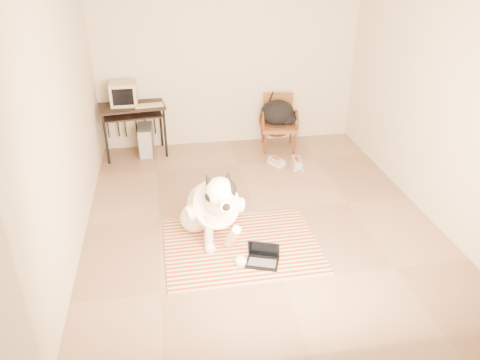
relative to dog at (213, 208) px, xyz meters
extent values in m
plane|color=#8E7057|center=(0.58, 0.48, -0.39)|extent=(4.50, 4.50, 0.00)
plane|color=beige|center=(0.58, 2.73, 0.96)|extent=(4.50, 0.00, 4.50)
plane|color=beige|center=(0.58, -1.77, 0.96)|extent=(4.50, 0.00, 4.50)
plane|color=beige|center=(-1.42, 0.48, 0.96)|extent=(0.00, 4.50, 4.50)
plane|color=beige|center=(2.58, 0.48, 0.96)|extent=(0.00, 4.50, 4.50)
cube|color=red|center=(0.28, -0.73, -0.38)|extent=(1.64, 0.28, 0.02)
cube|color=#296933|center=(0.28, -0.48, -0.38)|extent=(1.64, 0.28, 0.02)
cube|color=#62488E|center=(0.28, -0.23, -0.38)|extent=(1.64, 0.28, 0.02)
cube|color=gold|center=(0.27, 0.02, -0.38)|extent=(1.64, 0.28, 0.02)
cube|color=beige|center=(0.27, 0.27, -0.38)|extent=(1.64, 0.28, 0.02)
sphere|color=white|center=(-0.19, 0.18, -0.22)|extent=(0.33, 0.33, 0.33)
sphere|color=white|center=(0.13, 0.22, -0.22)|extent=(0.33, 0.33, 0.33)
ellipsoid|color=white|center=(-0.03, 0.19, -0.19)|extent=(0.41, 0.37, 0.33)
ellipsoid|color=white|center=(0.00, -0.01, 0.03)|extent=(0.52, 0.81, 0.72)
cylinder|color=white|center=(0.00, 0.00, 0.03)|extent=(0.58, 0.71, 0.65)
sphere|color=white|center=(0.03, -0.22, 0.19)|extent=(0.28, 0.28, 0.28)
sphere|color=white|center=(0.05, -0.32, 0.36)|extent=(0.30, 0.30, 0.30)
ellipsoid|color=black|center=(0.09, -0.32, 0.38)|extent=(0.24, 0.27, 0.22)
cylinder|color=white|center=(0.06, -0.46, 0.32)|extent=(0.15, 0.18, 0.13)
sphere|color=black|center=(0.08, -0.54, 0.32)|extent=(0.07, 0.07, 0.07)
cone|color=black|center=(-0.06, -0.27, 0.48)|extent=(0.14, 0.16, 0.19)
cone|color=black|center=(0.13, -0.24, 0.48)|extent=(0.16, 0.17, 0.19)
torus|color=white|center=(0.03, -0.24, 0.24)|extent=(0.29, 0.18, 0.24)
cylinder|color=white|center=(-0.07, -0.25, -0.14)|extent=(0.11, 0.15, 0.46)
cylinder|color=white|center=(0.16, -0.35, -0.17)|extent=(0.15, 0.42, 0.46)
sphere|color=white|center=(-0.07, -0.27, -0.33)|extent=(0.12, 0.12, 0.12)
sphere|color=white|center=(0.21, -0.55, -0.33)|extent=(0.12, 0.12, 0.12)
cone|color=black|center=(-0.09, 0.47, -0.33)|extent=(0.28, 0.45, 0.12)
cube|color=black|center=(0.43, -0.58, -0.36)|extent=(0.38, 0.33, 0.02)
cube|color=#535356|center=(0.43, -0.58, -0.35)|extent=(0.31, 0.22, 0.00)
cube|color=black|center=(0.46, -0.50, -0.24)|extent=(0.33, 0.19, 0.21)
cube|color=black|center=(0.46, -0.51, -0.24)|extent=(0.29, 0.16, 0.19)
cube|color=black|center=(-0.90, 2.44, 0.38)|extent=(1.00, 0.64, 0.03)
cube|color=black|center=(-0.90, 2.39, 0.26)|extent=(0.88, 0.52, 0.02)
cylinder|color=black|center=(-1.30, 2.17, -0.01)|extent=(0.04, 0.04, 0.75)
cylinder|color=black|center=(-1.36, 2.60, -0.01)|extent=(0.04, 0.04, 0.75)
cylinder|color=black|center=(-0.45, 2.28, -0.01)|extent=(0.04, 0.04, 0.75)
cylinder|color=black|center=(-0.51, 2.71, -0.01)|extent=(0.04, 0.04, 0.75)
cube|color=#B4AA8D|center=(-1.01, 2.50, 0.56)|extent=(0.38, 0.36, 0.33)
cube|color=black|center=(-1.01, 2.32, 0.56)|extent=(0.30, 0.02, 0.24)
cube|color=#B4AA8D|center=(-0.65, 2.36, 0.41)|extent=(0.43, 0.21, 0.03)
cube|color=#535356|center=(-0.75, 2.44, -0.16)|extent=(0.22, 0.47, 0.44)
cube|color=#A1A1A6|center=(-0.76, 2.21, -0.16)|extent=(0.19, 0.02, 0.42)
cube|color=brown|center=(1.30, 2.31, -0.02)|extent=(0.60, 0.59, 0.06)
cylinder|color=#3A1E0F|center=(1.30, 2.31, 0.01)|extent=(0.50, 0.50, 0.04)
cube|color=brown|center=(1.33, 2.55, 0.23)|extent=(0.46, 0.10, 0.41)
cylinder|color=#3A1E0F|center=(1.05, 2.12, -0.22)|extent=(0.04, 0.04, 0.33)
cylinder|color=#3A1E0F|center=(1.11, 2.56, -0.22)|extent=(0.04, 0.04, 0.33)
cylinder|color=#3A1E0F|center=(1.49, 2.06, -0.22)|extent=(0.04, 0.04, 0.33)
cylinder|color=#3A1E0F|center=(1.55, 2.50, -0.22)|extent=(0.04, 0.04, 0.33)
ellipsoid|color=black|center=(1.28, 2.36, 0.18)|extent=(0.53, 0.44, 0.39)
ellipsoid|color=black|center=(1.41, 2.31, 0.10)|extent=(0.33, 0.27, 0.22)
cube|color=white|center=(1.13, 1.72, -0.37)|extent=(0.23, 0.30, 0.03)
cube|color=gray|center=(1.13, 1.72, -0.33)|extent=(0.23, 0.29, 0.09)
cube|color=#A32015|center=(1.13, 1.72, -0.30)|extent=(0.11, 0.15, 0.02)
cube|color=white|center=(1.41, 1.61, -0.37)|extent=(0.16, 0.34, 0.03)
cube|color=gray|center=(1.41, 1.61, -0.33)|extent=(0.15, 0.33, 0.10)
cube|color=#A32015|center=(1.41, 1.61, -0.28)|extent=(0.07, 0.17, 0.02)
camera|label=1|loc=(-0.42, -4.31, 2.58)|focal=35.00mm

